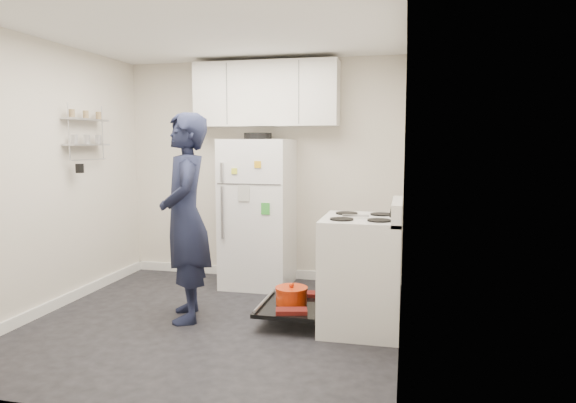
% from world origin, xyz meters
% --- Properties ---
extents(room, '(3.21, 3.21, 2.51)m').
position_xyz_m(room, '(-0.03, 0.03, 1.21)').
color(room, black).
rests_on(room, ground).
extents(electric_range, '(0.66, 0.76, 1.10)m').
position_xyz_m(electric_range, '(1.26, 0.15, 0.47)').
color(electric_range, silver).
rests_on(electric_range, ground).
extents(open_oven_door, '(0.55, 0.70, 0.22)m').
position_xyz_m(open_oven_door, '(0.67, 0.15, 0.19)').
color(open_oven_door, black).
rests_on(open_oven_door, ground).
extents(refrigerator, '(0.72, 0.74, 1.68)m').
position_xyz_m(refrigerator, '(0.05, 1.25, 0.81)').
color(refrigerator, white).
rests_on(refrigerator, ground).
extents(upper_cabinets, '(1.60, 0.33, 0.70)m').
position_xyz_m(upper_cabinets, '(0.10, 1.43, 2.10)').
color(upper_cabinets, silver).
rests_on(upper_cabinets, room).
extents(wall_shelf_rack, '(0.14, 0.60, 0.61)m').
position_xyz_m(wall_shelf_rack, '(-1.52, 0.49, 1.68)').
color(wall_shelf_rack, '#B2B2B7').
rests_on(wall_shelf_rack, room).
extents(person, '(0.67, 0.79, 1.83)m').
position_xyz_m(person, '(-0.26, 0.04, 0.91)').
color(person, '#161A32').
rests_on(person, ground).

